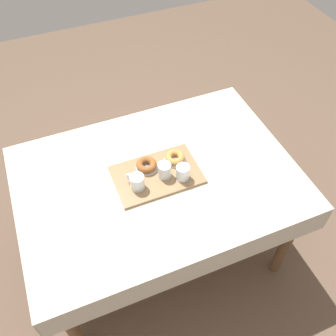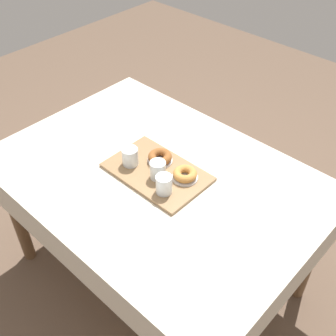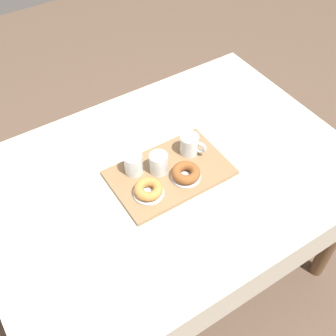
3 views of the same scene
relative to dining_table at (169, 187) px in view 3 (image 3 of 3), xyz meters
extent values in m
plane|color=brown|center=(0.00, 0.00, -0.65)|extent=(6.00, 6.00, 0.00)
cube|color=beige|center=(0.00, 0.00, 0.07)|extent=(1.43, 1.01, 0.04)
cube|color=beige|center=(0.00, -0.50, -0.02)|extent=(1.43, 0.01, 0.14)
cube|color=beige|center=(0.00, 0.50, -0.02)|extent=(1.43, 0.01, 0.14)
cube|color=beige|center=(0.71, 0.00, -0.02)|extent=(0.01, 1.01, 0.14)
cylinder|color=brown|center=(0.62, -0.42, -0.30)|extent=(0.06, 0.06, 0.70)
cylinder|color=brown|center=(-0.62, 0.42, -0.30)|extent=(0.06, 0.06, 0.70)
cylinder|color=brown|center=(0.62, 0.42, -0.30)|extent=(0.06, 0.06, 0.70)
cube|color=olive|center=(0.00, -0.01, 0.09)|extent=(0.44, 0.28, 0.02)
cylinder|color=white|center=(0.12, 0.04, 0.14)|extent=(0.07, 0.07, 0.08)
cylinder|color=#84380F|center=(0.12, 0.04, 0.14)|extent=(0.06, 0.06, 0.06)
torus|color=white|center=(0.14, 0.00, 0.14)|extent=(0.04, 0.05, 0.05)
cylinder|color=white|center=(-0.11, 0.07, 0.14)|extent=(0.07, 0.07, 0.08)
cylinder|color=silver|center=(-0.11, 0.07, 0.13)|extent=(0.06, 0.06, 0.04)
cylinder|color=white|center=(-0.03, 0.02, 0.14)|extent=(0.07, 0.07, 0.08)
cylinder|color=silver|center=(-0.03, 0.02, 0.12)|extent=(0.06, 0.06, 0.04)
cylinder|color=silver|center=(-0.12, -0.05, 0.11)|extent=(0.11, 0.11, 0.01)
torus|color=#BC7F3D|center=(-0.12, -0.05, 0.13)|extent=(0.10, 0.10, 0.03)
cylinder|color=silver|center=(0.03, -0.06, 0.11)|extent=(0.11, 0.11, 0.01)
torus|color=brown|center=(0.03, -0.06, 0.13)|extent=(0.11, 0.11, 0.04)
camera|label=1|loc=(0.40, 1.13, 1.57)|focal=39.74mm
camera|label=2|loc=(-0.97, 0.96, 1.32)|focal=44.85mm
camera|label=3|loc=(-0.57, -0.88, 1.28)|focal=44.79mm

